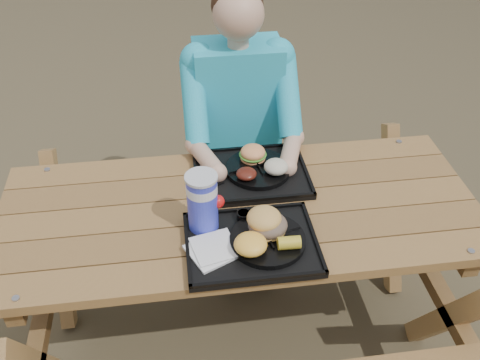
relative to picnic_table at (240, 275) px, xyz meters
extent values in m
plane|color=#999999|center=(0.00, 0.00, -0.38)|extent=(60.00, 60.00, 0.00)
cube|color=black|center=(0.01, -0.21, 0.39)|extent=(0.45, 0.35, 0.02)
cube|color=black|center=(0.07, 0.18, 0.39)|extent=(0.45, 0.35, 0.02)
cylinder|color=black|center=(0.07, -0.22, 0.41)|extent=(0.26, 0.26, 0.02)
cylinder|color=black|center=(0.10, 0.19, 0.41)|extent=(0.26, 0.26, 0.02)
cube|color=silver|center=(-0.13, -0.24, 0.40)|extent=(0.20, 0.20, 0.02)
cylinder|color=#1B26CB|center=(-0.14, -0.10, 0.50)|extent=(0.11, 0.11, 0.21)
cylinder|color=black|center=(0.00, -0.09, 0.41)|extent=(0.05, 0.05, 0.03)
cylinder|color=gold|center=(0.08, -0.08, 0.41)|extent=(0.05, 0.05, 0.03)
ellipsoid|color=yellow|center=(0.00, -0.26, 0.44)|extent=(0.11, 0.11, 0.06)
cube|color=black|center=(-0.09, 0.19, 0.40)|extent=(0.09, 0.15, 0.01)
ellipsoid|color=#541A10|center=(0.04, 0.13, 0.43)|extent=(0.08, 0.08, 0.04)
ellipsoid|color=beige|center=(0.16, 0.14, 0.44)|extent=(0.10, 0.10, 0.05)
camera|label=1|loc=(-0.20, -1.50, 1.69)|focal=40.00mm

